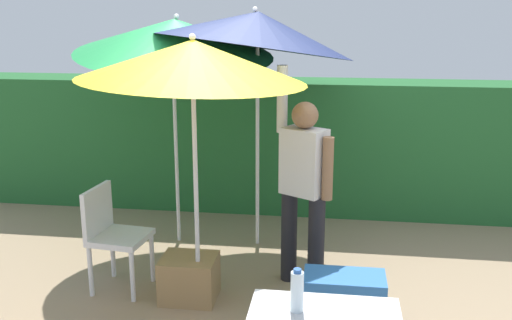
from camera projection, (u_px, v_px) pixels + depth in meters
The scene contains 10 objects.
ground_plane at pixel (251, 296), 4.87m from camera, with size 24.00×24.00×0.00m, color #9E8466.
hedge_row at pixel (279, 145), 6.90m from camera, with size 8.00×0.70×1.53m, color #23602D.
umbrella_rainbow at pixel (256, 30), 5.46m from camera, with size 1.93×1.91×2.50m.
umbrella_orange at pixel (193, 61), 4.28m from camera, with size 1.72×1.71×2.15m.
umbrella_yellow at pixel (175, 37), 5.54m from camera, with size 1.94×1.94×2.42m.
person_vendor at pixel (304, 181), 4.87m from camera, with size 0.52×0.37×1.88m.
chair_plastic at pixel (112, 232), 4.90m from camera, with size 0.49×0.49×0.89m.
cooler_box at pixel (343, 304), 4.29m from camera, with size 0.59×0.32×0.45m, color #2D6BB7.
crate_cardboard at pixel (189, 278), 4.79m from camera, with size 0.45×0.38×0.37m, color #9E7A4C.
bottle_water at pixel (297, 291), 3.06m from camera, with size 0.07×0.07×0.24m.
Camera 1 is at (0.65, -4.38, 2.33)m, focal length 40.95 mm.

